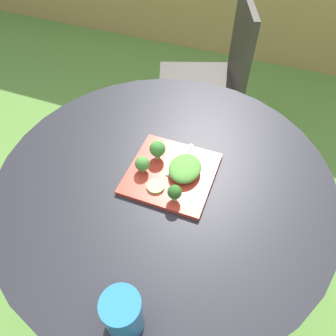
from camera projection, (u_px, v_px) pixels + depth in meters
The scene contains 11 objects.
ground_plane at pixel (166, 272), 1.57m from camera, with size 12.00×12.00×0.00m, color #568438.
patio_table at pixel (165, 215), 1.17m from camera, with size 1.05×1.05×0.74m.
patio_chair at pixel (216, 72), 1.74m from camera, with size 0.56×0.56×0.90m.
salad_plate at pixel (171, 173), 1.00m from camera, with size 0.26×0.26×0.01m, color #AD3323.
drinking_glass at pixel (123, 315), 0.69m from camera, with size 0.09×0.09×0.13m.
fork at pixel (179, 163), 1.02m from camera, with size 0.04×0.15×0.00m.
lettuce_mound at pixel (185, 168), 0.98m from camera, with size 0.10×0.12×0.04m, color #519338.
broccoli_floret_0 at pixel (157, 149), 1.01m from camera, with size 0.05×0.05×0.07m.
broccoli_floret_1 at pixel (142, 164), 0.98m from camera, with size 0.05×0.05×0.05m.
broccoli_floret_2 at pixel (175, 192), 0.91m from camera, with size 0.04×0.04×0.06m.
cucumber_slice_0 at pixel (156, 186), 0.96m from camera, with size 0.05×0.05×0.01m, color #8EB766.
Camera 1 is at (0.23, -0.58, 1.52)m, focal length 34.44 mm.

